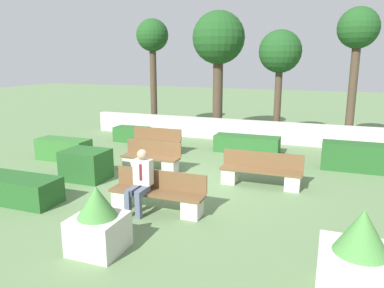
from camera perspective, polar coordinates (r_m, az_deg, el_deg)
name	(u,v)px	position (r m, az deg, el deg)	size (l,w,h in m)	color
ground_plane	(183,181)	(9.88, -1.36, -5.68)	(60.00, 60.00, 0.00)	#607F51
perimeter_wall	(234,130)	(14.76, 6.42, 2.16)	(12.08, 0.30, 0.81)	beige
bench_front	(157,196)	(7.98, -5.30, -7.89)	(2.06, 0.49, 0.83)	brown
bench_left_side	(261,173)	(9.61, 10.44, -4.40)	(2.04, 0.48, 0.83)	brown
bench_right_side	(155,144)	(12.74, -5.68, 0.02)	(1.78, 0.49, 0.83)	brown
bench_back	(151,160)	(10.74, -6.27, -2.46)	(1.70, 0.48, 0.83)	brown
person_seated_man	(141,178)	(7.86, -7.84, -5.19)	(0.38, 0.64, 1.32)	#515B70
hedge_block_near_left	(247,144)	(12.92, 8.34, -0.02)	(2.19, 0.71, 0.56)	#286028
hedge_block_near_right	(358,157)	(11.68, 23.91, -1.83)	(1.96, 0.65, 0.80)	#235623
hedge_block_mid_left	(16,189)	(9.35, -25.27, -6.21)	(2.05, 0.81, 0.58)	#235623
hedge_block_mid_right	(86,165)	(10.32, -15.83, -3.06)	(1.13, 0.90, 0.79)	#235623
hedge_block_far_left	(132,134)	(14.62, -9.16, 1.49)	(1.30, 0.67, 0.57)	#286028
hedge_block_far_right	(64,149)	(12.49, -18.95, -0.78)	(1.71, 0.69, 0.68)	#33702D
planter_corner_left	(359,264)	(5.58, 24.08, -16.38)	(1.03, 1.03, 1.30)	beige
planter_corner_right	(98,222)	(6.51, -14.14, -11.51)	(0.82, 0.82, 1.13)	beige
tree_leftmost	(152,41)	(17.09, -6.04, 15.41)	(1.40, 1.40, 4.83)	#473828
tree_center_left	(219,41)	(15.54, 4.06, 15.41)	(2.10, 2.10, 5.00)	#473828
tree_center_right	(280,54)	(14.78, 13.27, 13.22)	(1.60, 1.60, 4.19)	#473828
tree_rightmost	(358,35)	(14.48, 23.93, 14.95)	(1.40, 1.40, 4.86)	#473828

